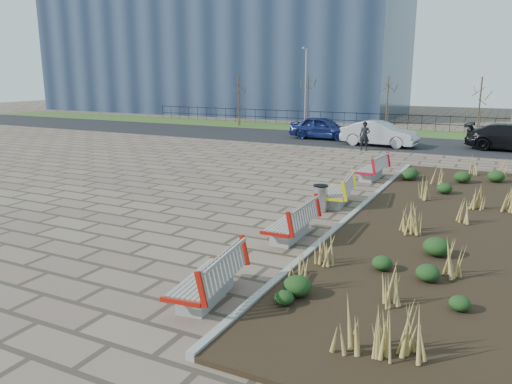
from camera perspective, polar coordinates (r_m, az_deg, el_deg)
The scene contains 20 objects.
ground at distance 13.12m, azimuth -11.91°, elevation -5.86°, with size 120.00×120.00×0.00m, color #6D5D4A.
planting_bed at distance 15.27m, azimuth 19.71°, elevation -3.42°, with size 4.50×18.00×0.10m, color black.
planting_curb at distance 15.68m, azimuth 11.27°, elevation -2.35°, with size 0.16×18.00×0.15m, color gray.
grass_verge_far at distance 38.63m, azimuth 15.05°, elevation 6.67°, with size 80.00×5.00×0.04m, color #33511E.
road at distance 32.83m, azimuth 12.83°, elevation 5.65°, with size 80.00×7.00×0.02m, color black.
bench_a at distance 9.70m, azimuth -5.78°, elevation -9.51°, with size 0.90×2.10×1.00m, color #AC170B, non-canonical shape.
bench_b at distance 13.14m, azimuth 3.92°, elevation -3.27°, with size 0.90×2.10×1.00m, color #A6110B, non-canonical shape.
bench_c at distance 16.71m, azimuth 9.20°, elevation 0.22°, with size 0.90×2.10×1.00m, color yellow, non-canonical shape.
bench_d at distance 21.01m, azimuth 13.03°, elevation 2.75°, with size 0.90×2.10×1.00m, color #B50C23, non-canonical shape.
litter_bin at distance 15.87m, azimuth 7.36°, elevation -0.74°, with size 0.44×0.44×0.83m, color #B2B2B7.
pedestrian at distance 28.85m, azimuth 12.31°, elevation 6.27°, with size 0.60×0.39×1.64m, color black.
car_blue at distance 33.36m, azimuth 7.63°, elevation 7.28°, with size 1.74×4.33×1.48m, color #121D51.
car_silver at distance 30.76m, azimuth 13.92°, elevation 6.49°, with size 1.56×4.48×1.47m, color #9C9FA4.
tree_a at distance 41.26m, azimuth -2.00°, elevation 10.34°, with size 1.40×1.40×4.00m, color #4C3D2D, non-canonical shape.
tree_b at distance 38.72m, azimuth 5.92°, elevation 10.07°, with size 1.40×1.40×4.00m, color #4C3D2D, non-canonical shape.
tree_c at distance 37.00m, azimuth 14.75°, elevation 9.55°, with size 1.40×1.40×4.00m, color #4C3D2D, non-canonical shape.
tree_d at distance 36.20m, azimuth 24.15°, elevation 8.76°, with size 1.40×1.40×4.00m, color #4C3D2D, non-canonical shape.
lamp_west at distance 38.21m, azimuth 5.68°, elevation 11.54°, with size 0.24×0.60×6.00m, color gray, non-canonical shape.
railing_fence at distance 40.03m, azimuth 15.56°, elevation 7.76°, with size 44.00×0.10×1.20m, color black, non-canonical shape.
building_glass at distance 57.98m, azimuth -4.37°, elevation 16.60°, with size 40.00×14.00×15.00m, color #192338.
Camera 1 is at (7.88, -9.58, 4.27)m, focal length 35.00 mm.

